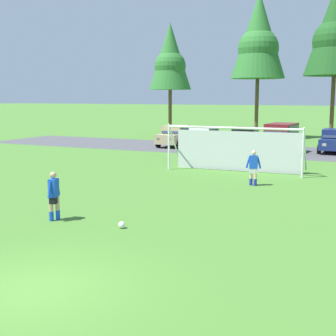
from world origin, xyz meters
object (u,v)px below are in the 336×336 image
Objects in this scene: parked_car_slot_far_left at (175,136)px; parked_car_slot_center_left at (245,139)px; soccer_ball at (122,225)px; soccer_goal at (236,148)px; parked_car_slot_center_right at (334,141)px; player_winger_right at (54,196)px; parked_car_slot_left at (203,138)px; player_striker_near at (253,168)px; parked_car_slot_center at (281,138)px.

parked_car_slot_center_left is at bearing -3.11° from parked_car_slot_far_left.
soccer_goal reaches higher than soccer_ball.
player_winger_right is at bearing -104.58° from parked_car_slot_center_right.
parked_car_slot_center_left and parked_car_slot_center_right have the same top height.
soccer_goal reaches higher than parked_car_slot_left.
parked_car_slot_far_left reaches higher than player_striker_near.
player_winger_right is (-2.54, -0.11, 0.71)m from soccer_ball.
player_winger_right is (-2.36, -12.62, -0.47)m from soccer_goal.
parked_car_slot_far_left is (-6.09, 23.15, 0.05)m from player_winger_right.
soccer_goal is at bearing -59.60° from parked_car_slot_left.
parked_car_slot_center is (5.98, 0.05, 0.24)m from parked_car_slot_left.
parked_car_slot_center_left is at bearing 107.61° from player_striker_near.
soccer_ball is at bearing -90.74° from parked_car_slot_center.
parked_car_slot_center_right is at bearing 12.44° from parked_car_slot_center_left.
player_winger_right is at bearing -177.56° from soccer_ball.
parked_car_slot_center_right is (3.48, 2.16, -0.24)m from parked_car_slot_center.
parked_car_slot_left and parked_car_slot_center_right have the same top height.
parked_car_slot_far_left and parked_car_slot_center_right have the same top height.
parked_car_slot_center_left is at bearing 90.15° from player_winger_right.
player_winger_right is 0.39× the size of parked_car_slot_far_left.
player_striker_near is 0.39× the size of parked_car_slot_far_left.
player_winger_right is at bearing -75.26° from parked_car_slot_far_left.
parked_car_slot_left is 1.01× the size of parked_car_slot_center_right.
parked_car_slot_left and parked_car_slot_center_left have the same top height.
parked_car_slot_far_left is (-8.63, 23.04, 0.77)m from soccer_ball.
parked_car_slot_far_left is 0.89× the size of parked_car_slot_center.
soccer_ball is 12.57m from soccer_goal.
player_striker_near is 9.92m from player_winger_right.
parked_car_slot_center_left is 0.90× the size of parked_car_slot_center.
parked_car_slot_center_left reaches higher than soccer_ball.
soccer_ball is 0.13× the size of player_winger_right.
soccer_goal is 1.77× the size of parked_car_slot_center_right.
parked_car_slot_left is (-5.69, 21.92, 0.77)m from soccer_ball.
player_striker_near is 14.60m from parked_car_slot_center_left.
parked_car_slot_center reaches higher than parked_car_slot_center_right.
parked_car_slot_center_right is (6.30, 24.22, 0.05)m from player_winger_right.
player_winger_right reaches higher than soccer_ball.
parked_car_slot_far_left is at bearing 176.89° from parked_car_slot_center_left.
player_striker_near is at bearing -72.39° from parked_car_slot_center_left.
parked_car_slot_far_left is (-8.45, 10.53, -0.42)m from soccer_goal.
parked_car_slot_left is at bearing -166.90° from parked_car_slot_center_right.
parked_car_slot_center is (0.29, 21.96, 1.00)m from soccer_ball.
player_striker_near is (1.82, 8.80, 0.71)m from soccer_ball.
parked_car_slot_center is at bearing 89.26° from soccer_ball.
parked_car_slot_far_left is at bearing 173.09° from parked_car_slot_center.
parked_car_slot_far_left reaches higher than player_winger_right.
parked_car_slot_left is at bearing -179.56° from parked_car_slot_center.
player_striker_near and player_winger_right have the same top height.
parked_car_slot_center is at bearing 0.44° from parked_car_slot_left.
player_winger_right is 0.39× the size of parked_car_slot_left.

